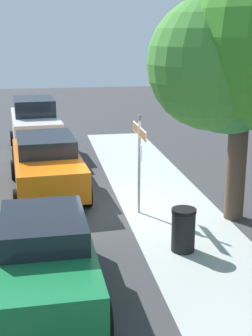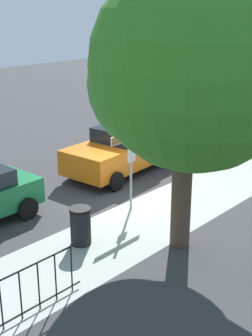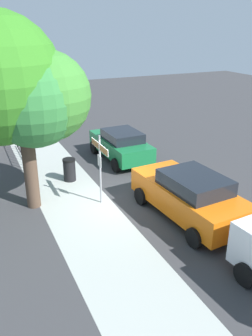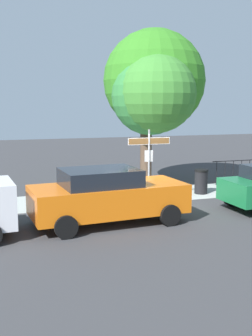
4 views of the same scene
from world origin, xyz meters
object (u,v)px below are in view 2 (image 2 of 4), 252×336
object	(u,v)px
street_sign	(131,150)
shade_tree	(183,76)
trash_bin	(81,226)
car_orange	(124,149)
car_white	(196,118)

from	to	relation	value
street_sign	shade_tree	distance (m)	3.71
shade_tree	trash_bin	bearing A→B (deg)	-57.12
street_sign	trash_bin	world-z (taller)	street_sign
street_sign	trash_bin	distance (m)	2.84
car_orange	trash_bin	size ratio (longest dim) A/B	4.82
car_orange	shade_tree	bearing A→B (deg)	50.94
trash_bin	shade_tree	bearing A→B (deg)	122.88
shade_tree	trash_bin	distance (m)	4.49
car_white	car_orange	distance (m)	5.04
shade_tree	car_orange	bearing A→B (deg)	-125.06
street_sign	car_orange	distance (m)	3.43
car_white	trash_bin	xyz separation A→B (m)	(9.75, 3.24, -0.57)
shade_tree	car_orange	xyz separation A→B (m)	(-3.43, -4.89, -3.42)
street_sign	shade_tree	bearing A→B (deg)	65.35
car_white	car_orange	size ratio (longest dim) A/B	0.97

